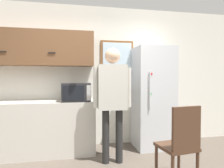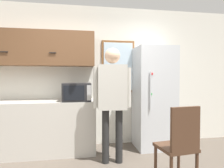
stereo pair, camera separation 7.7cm
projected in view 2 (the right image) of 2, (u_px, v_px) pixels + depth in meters
name	position (u px, v px, depth m)	size (l,w,h in m)	color
back_wall	(93.00, 76.00, 3.92)	(6.00, 0.06, 2.70)	silver
counter	(30.00, 128.00, 3.43)	(2.21, 0.63, 0.91)	#BCB7AD
upper_cabinets	(31.00, 48.00, 3.52)	(2.21, 0.37, 0.62)	brown
microwave	(77.00, 92.00, 3.44)	(0.48, 0.39, 0.31)	#232326
person	(112.00, 93.00, 3.06)	(0.58, 0.25, 1.77)	black
refrigerator	(154.00, 97.00, 3.77)	(0.70, 0.66, 1.89)	silver
chair	(180.00, 142.00, 2.42)	(0.47, 0.47, 0.98)	#472D1E
window	(118.00, 67.00, 3.96)	(0.66, 0.05, 1.02)	brown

